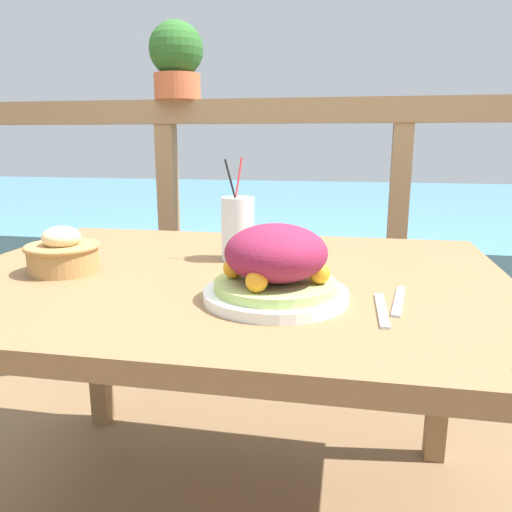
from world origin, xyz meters
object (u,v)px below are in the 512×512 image
object	(u,v)px
salad_plate	(276,268)
potted_plant	(176,59)
drink_glass	(239,229)
bread_basket	(63,253)

from	to	relation	value
salad_plate	potted_plant	distance (m)	1.28
drink_glass	potted_plant	bearing A→B (deg)	118.90
bread_basket	potted_plant	world-z (taller)	potted_plant
salad_plate	drink_glass	distance (m)	0.34
potted_plant	drink_glass	bearing A→B (deg)	-61.10
potted_plant	bread_basket	bearing A→B (deg)	-88.04
drink_glass	potted_plant	world-z (taller)	potted_plant
salad_plate	bread_basket	distance (m)	0.52
drink_glass	bread_basket	xyz separation A→B (m)	(-0.37, -0.19, -0.04)
salad_plate	bread_basket	bearing A→B (deg)	167.59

